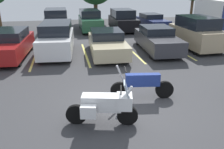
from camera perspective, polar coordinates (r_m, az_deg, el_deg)
The scene contains 14 objects.
ground at distance 8.06m, azimuth 2.64°, elevation -8.21°, with size 44.00×44.00×0.10m, color #38383A.
motorcycle_touring at distance 6.81m, azimuth -1.84°, elevation -7.46°, with size 2.10×1.02×1.36m.
motorcycle_third at distance 8.43m, azimuth 7.30°, elevation -2.36°, with size 2.29×0.63×1.30m.
parking_stripes at distance 14.12m, azimuth -12.42°, elevation 4.56°, with size 20.64×5.09×0.01m.
car_red at distance 14.42m, azimuth -23.61°, elevation 6.80°, with size 2.13×4.89×1.56m.
car_white at distance 14.32m, azimuth -13.36°, elevation 8.52°, with size 2.16×4.59×1.84m.
car_champagne at distance 13.91m, azimuth -1.23°, elevation 7.69°, with size 2.19×4.81×1.41m.
car_charcoal at distance 14.96m, azimuth 10.97°, elevation 8.41°, with size 2.17×4.93×1.48m.
car_tan at distance 16.25m, azimuth 19.99°, elevation 9.51°, with size 2.03×4.26×2.03m.
car_far_grey at distance 21.05m, azimuth -13.42°, elevation 12.58°, with size 1.97×4.42×1.99m.
car_far_green at distance 21.58m, azimuth -5.40°, elevation 13.01°, with size 1.79×4.54×1.82m.
car_far_black at distance 21.65m, azimuth 2.68°, elevation 13.08°, with size 1.93×4.33×1.87m.
car_far_navy at distance 22.91m, azimuth 9.74°, elevation 12.68°, with size 2.00×4.39×1.36m.
box_truck at distance 22.13m, azimuth 25.72°, elevation 12.79°, with size 2.99×7.14×2.74m.
Camera 1 is at (-1.76, -6.82, 3.89)m, focal length 37.41 mm.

